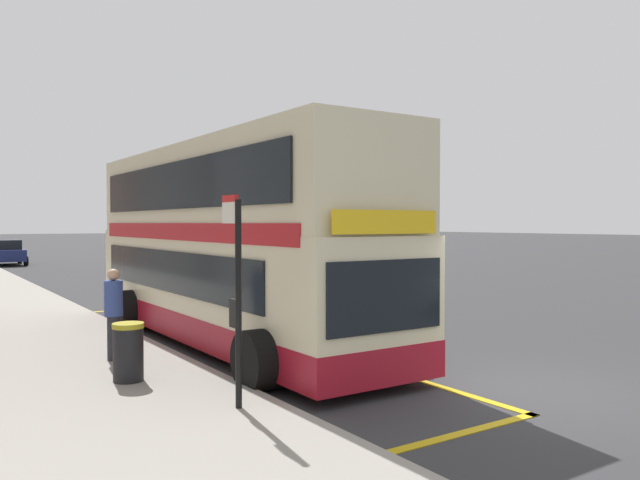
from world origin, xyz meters
TOP-DOWN VIEW (x-y plane):
  - ground_plane at (0.00, 32.00)m, footprint 260.00×260.00m
  - double_decker_bus at (-2.46, 6.58)m, footprint 3.23×11.09m
  - bus_bay_markings at (-2.55, 6.30)m, footprint 2.89×14.00m
  - bus_stop_sign at (-4.67, 1.64)m, footprint 0.09×0.51m
  - parked_car_navy_across at (-3.09, 38.16)m, footprint 2.09×4.20m
  - pedestrian_waiting_near_sign at (-5.27, 5.57)m, footprint 0.34×0.34m
  - litter_bin at (-5.51, 3.89)m, footprint 0.51×0.51m

SIDE VIEW (x-z plane):
  - ground_plane at x=0.00m, z-range 0.00..0.00m
  - bus_bay_markings at x=-2.55m, z-range 0.00..0.01m
  - litter_bin at x=-5.51m, z-range 0.14..1.09m
  - parked_car_navy_across at x=-3.09m, z-range -0.01..1.61m
  - pedestrian_waiting_near_sign at x=-5.27m, z-range 0.22..1.93m
  - bus_stop_sign at x=-4.67m, z-range 0.37..3.33m
  - double_decker_bus at x=-2.46m, z-range -0.14..4.26m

